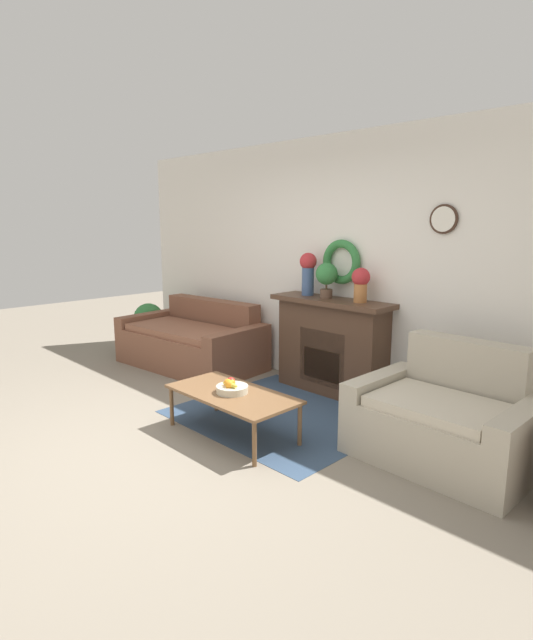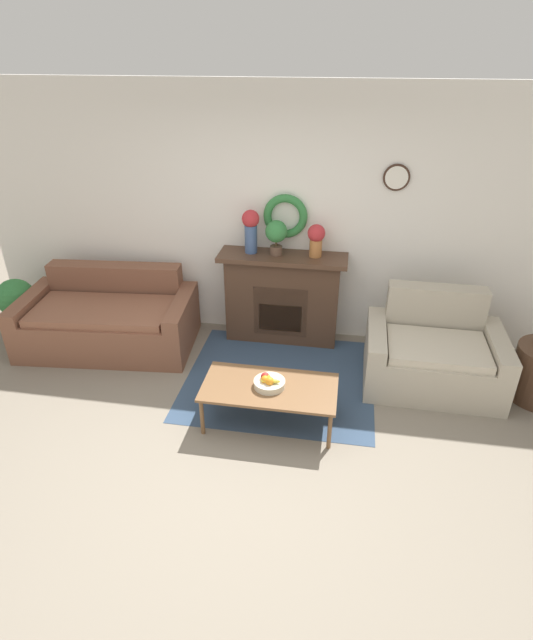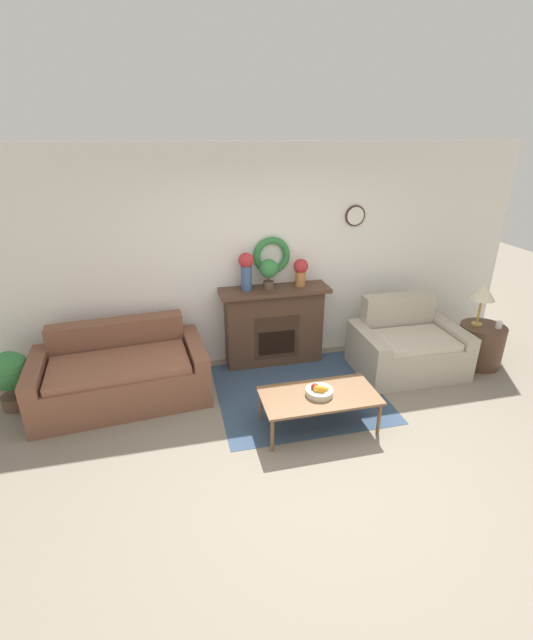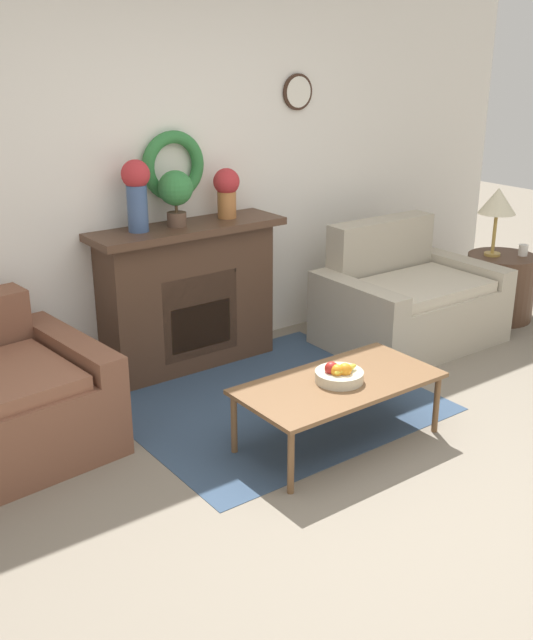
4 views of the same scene
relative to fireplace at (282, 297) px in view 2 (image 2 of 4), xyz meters
name	(u,v)px [view 2 (image 2 of 4)]	position (x,y,z in m)	size (l,w,h in m)	color
ground_plane	(235,474)	(-0.07, -2.14, -0.52)	(16.00, 16.00, 0.00)	gray
floor_rug	(280,378)	(0.10, -0.82, -0.51)	(1.87, 1.69, 0.01)	#334760
wall_back	(280,218)	(-0.07, 0.21, 0.84)	(6.80, 0.15, 2.70)	white
fireplace	(282,297)	(0.00, 0.00, 0.00)	(1.37, 0.41, 1.02)	#4C3323
couch_left	(109,320)	(-1.87, -0.44, -0.21)	(1.92, 1.16, 0.81)	brown
loveseat_right	(433,355)	(1.57, -0.60, -0.21)	(1.30, 0.92, 0.90)	#B2A893
coffee_table	(270,389)	(0.10, -1.47, -0.16)	(1.17, 0.59, 0.38)	brown
fruit_bowl	(269,382)	(0.09, -1.47, -0.09)	(0.27, 0.27, 0.12)	beige
vase_on_mantel_left	(251,228)	(-0.35, 0.01, 0.77)	(0.18, 0.18, 0.46)	#3D5684
vase_on_mantel_right	(316,238)	(0.34, 0.01, 0.70)	(0.18, 0.18, 0.34)	#AD6B38
potted_plant_on_mantel	(277,234)	(-0.07, -0.01, 0.74)	(0.23, 0.23, 0.37)	brown
potted_plant_floor_by_couch	(17,302)	(-3.01, -0.38, -0.12)	(0.43, 0.43, 0.66)	brown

